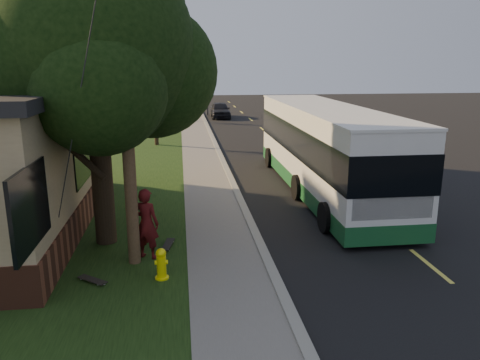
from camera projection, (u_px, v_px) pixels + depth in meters
name	position (u px, v px, depth m)	size (l,w,h in m)	color
ground	(272.00, 275.00, 11.15)	(120.00, 120.00, 0.00)	black
road	(316.00, 173.00, 21.25)	(8.00, 80.00, 0.01)	black
curb	(229.00, 174.00, 20.74)	(0.25, 80.00, 0.12)	gray
sidewalk	(206.00, 175.00, 20.63)	(2.00, 80.00, 0.08)	slate
grass_verge	(125.00, 178.00, 20.20)	(5.00, 80.00, 0.07)	black
fire_hydrant	(161.00, 264.00, 10.72)	(0.32, 0.32, 0.74)	#FBEC0D
utility_pole	(124.00, 75.00, 10.55)	(2.86, 3.21, 9.07)	#473321
leafy_tree	(95.00, 52.00, 11.90)	(6.30, 6.00, 7.80)	black
bare_tree_near	(155.00, 110.00, 27.48)	(1.38, 1.21, 4.31)	black
bare_tree_far	(168.00, 97.00, 39.11)	(1.38, 1.21, 4.03)	black
traffic_signal	(207.00, 81.00, 43.10)	(0.18, 0.22, 5.50)	#2D2D30
transit_bus	(324.00, 147.00, 17.87)	(2.80, 12.16, 3.29)	silver
skateboarder	(146.00, 224.00, 11.74)	(0.67, 0.44, 1.83)	#480E0F
skateboard_main	(168.00, 245.00, 12.63)	(0.37, 0.90, 0.08)	black
skateboard_spare	(92.00, 280.00, 10.61)	(0.74, 0.64, 0.07)	black
dumpster	(28.00, 179.00, 17.32)	(1.63, 1.40, 1.28)	#13311C
distant_car	(220.00, 110.00, 41.58)	(1.65, 4.10, 1.40)	black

